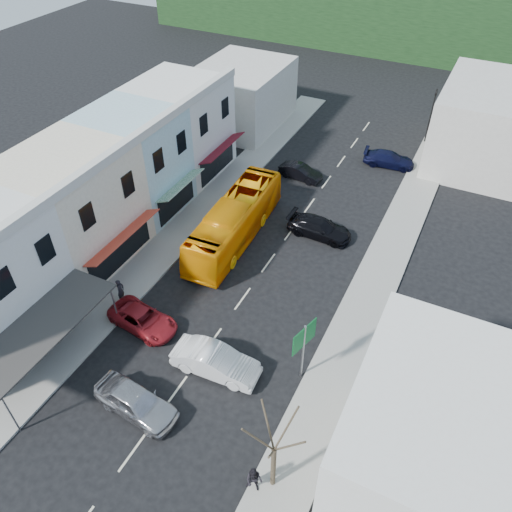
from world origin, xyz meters
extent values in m
plane|color=black|center=(0.00, 0.00, 0.00)|extent=(120.00, 120.00, 0.00)
cube|color=gray|center=(-7.50, 10.00, 0.07)|extent=(3.00, 52.00, 0.15)
cube|color=gray|center=(7.50, 10.00, 0.07)|extent=(3.00, 52.00, 0.15)
cube|color=#5B0E18|center=(-8.40, -5.50, 3.05)|extent=(1.30, 7.65, 0.08)
cube|color=beige|center=(-12.50, 3.00, 4.00)|extent=(7.00, 8.00, 8.00)
cube|color=#AF3523|center=(-8.40, 3.00, 3.05)|extent=(1.30, 6.80, 0.08)
cube|color=#95B4BD|center=(-12.50, 10.00, 4.00)|extent=(7.00, 6.00, 8.00)
cube|color=#195926|center=(-8.40, 10.00, 3.05)|extent=(1.30, 5.10, 0.08)
cube|color=silver|center=(-12.50, 16.50, 4.00)|extent=(7.00, 7.00, 8.00)
cube|color=#5B0E18|center=(-8.40, 16.50, 3.05)|extent=(1.30, 5.95, 0.08)
cube|color=silver|center=(13.50, -4.00, 4.00)|extent=(8.00, 9.00, 8.00)
cube|color=#B7B2A8|center=(-12.00, 27.00, 3.00)|extent=(8.00, 10.00, 6.00)
cube|color=#B7B2A8|center=(11.00, 30.00, 3.50)|extent=(8.00, 12.00, 7.00)
imported|color=#F99707|center=(-3.46, 9.47, 1.55)|extent=(3.06, 11.71, 3.10)
imported|color=#ABAAAF|center=(-1.18, -5.90, 0.70)|extent=(4.56, 2.25, 1.40)
imported|color=silver|center=(1.31, -1.80, 0.70)|extent=(4.50, 2.07, 1.40)
imported|color=maroon|center=(-4.43, -0.87, 0.70)|extent=(4.82, 2.51, 1.40)
imported|color=black|center=(2.10, 12.61, 0.70)|extent=(4.53, 1.93, 1.40)
imported|color=black|center=(-2.32, 19.55, 0.70)|extent=(4.57, 2.26, 1.40)
imported|color=black|center=(4.11, 25.21, 0.70)|extent=(4.69, 2.37, 1.40)
imported|color=black|center=(-6.94, 0.26, 1.00)|extent=(0.51, 0.67, 1.70)
imported|color=black|center=(6.30, -6.93, 1.00)|extent=(0.75, 0.53, 1.70)
camera|label=1|loc=(11.09, -16.41, 23.79)|focal=35.00mm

